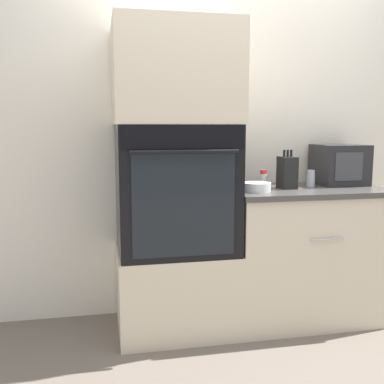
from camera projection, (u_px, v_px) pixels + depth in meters
The scene contains 12 objects.
ground_plane at pixel (244, 343), 2.73m from camera, with size 12.00×12.00×0.00m, color #6B6056.
wall_back at pixel (219, 134), 3.16m from camera, with size 8.00×0.05×2.50m.
oven_cabinet_base at pixel (176, 288), 2.91m from camera, with size 0.74×0.60×0.53m.
wall_oven at pixel (175, 188), 2.81m from camera, with size 0.72×0.64×0.79m.
oven_cabinet_upper at pixel (175, 75), 2.72m from camera, with size 0.74×0.60×0.60m.
counter_unit at pixel (304, 253), 3.06m from camera, with size 1.05×0.63×0.90m.
microwave at pixel (339, 165), 3.15m from camera, with size 0.32×0.32×0.28m.
knife_block at pixel (287, 172), 2.96m from camera, with size 0.10×0.14×0.25m.
bowl at pixel (257, 187), 2.82m from camera, with size 0.18×0.18×0.06m.
condiment_jar_near at pixel (238, 181), 2.99m from camera, with size 0.05×0.05×0.09m.
condiment_jar_mid at pixel (311, 179), 3.03m from camera, with size 0.06×0.06×0.11m.
condiment_jar_far at pixel (263, 179), 2.98m from camera, with size 0.05×0.05×0.12m.
Camera 1 is at (-0.83, -2.45, 1.30)m, focal length 42.00 mm.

